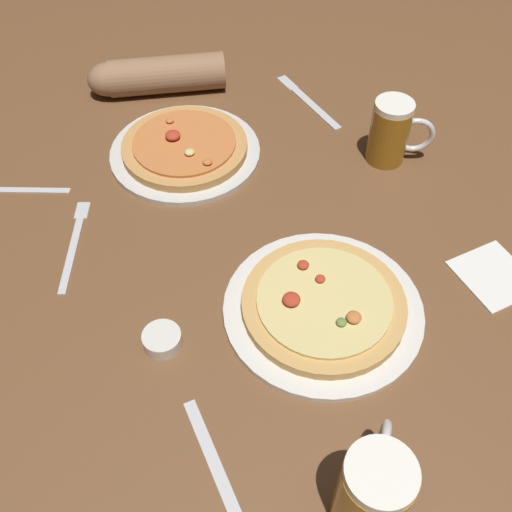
{
  "coord_description": "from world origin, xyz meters",
  "views": [
    {
      "loc": [
        -0.15,
        -0.67,
        0.83
      ],
      "look_at": [
        0.0,
        0.0,
        0.02
      ],
      "focal_mm": 41.72,
      "sensor_mm": 36.0,
      "label": 1
    }
  ],
  "objects": [
    {
      "name": "ground_plane",
      "position": [
        0.0,
        0.0,
        -0.01
      ],
      "size": [
        2.4,
        2.4,
        0.03
      ],
      "primitive_type": "cube",
      "color": "brown"
    },
    {
      "name": "pizza_plate_near",
      "position": [
        0.09,
        -0.13,
        0.02
      ],
      "size": [
        0.34,
        0.34,
        0.05
      ],
      "color": "silver",
      "rests_on": "ground_plane"
    },
    {
      "name": "pizza_plate_far",
      "position": [
        -0.08,
        0.33,
        0.02
      ],
      "size": [
        0.32,
        0.32,
        0.05
      ],
      "color": "silver",
      "rests_on": "ground_plane"
    },
    {
      "name": "beer_mug_dark",
      "position": [
        0.33,
        0.22,
        0.07
      ],
      "size": [
        0.13,
        0.08,
        0.14
      ],
      "color": "#9E6619",
      "rests_on": "ground_plane"
    },
    {
      "name": "beer_mug_amber",
      "position": [
        0.05,
        -0.45,
        0.08
      ],
      "size": [
        0.1,
        0.14,
        0.16
      ],
      "color": "#B27A23",
      "rests_on": "ground_plane"
    },
    {
      "name": "ramekin_sauce",
      "position": [
        -0.18,
        -0.13,
        0.01
      ],
      "size": [
        0.06,
        0.06,
        0.03
      ],
      "primitive_type": "cylinder",
      "color": "silver",
      "rests_on": "ground_plane"
    },
    {
      "name": "napkin_folded",
      "position": [
        0.4,
        -0.12,
        0.0
      ],
      "size": [
        0.14,
        0.15,
        0.01
      ],
      "primitive_type": "cube",
      "rotation": [
        0.0,
        0.0,
        0.24
      ],
      "color": "white",
      "rests_on": "ground_plane"
    },
    {
      "name": "fork_left",
      "position": [
        -0.43,
        0.29,
        0.0
      ],
      "size": [
        0.21,
        0.07,
        0.01
      ],
      "color": "silver",
      "rests_on": "ground_plane"
    },
    {
      "name": "knife_right",
      "position": [
        -0.13,
        -0.36,
        0.0
      ],
      "size": [
        0.07,
        0.24,
        0.01
      ],
      "color": "silver",
      "rests_on": "ground_plane"
    },
    {
      "name": "fork_spare",
      "position": [
        -0.32,
        0.12,
        0.0
      ],
      "size": [
        0.07,
        0.23,
        0.01
      ],
      "color": "silver",
      "rests_on": "ground_plane"
    },
    {
      "name": "knife_spare",
      "position": [
        0.23,
        0.45,
        0.0
      ],
      "size": [
        0.09,
        0.23,
        0.01
      ],
      "color": "silver",
      "rests_on": "ground_plane"
    },
    {
      "name": "diner_arm",
      "position": [
        -0.12,
        0.57,
        0.04
      ],
      "size": [
        0.32,
        0.1,
        0.08
      ],
      "color": "#936B4C",
      "rests_on": "ground_plane"
    }
  ]
}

